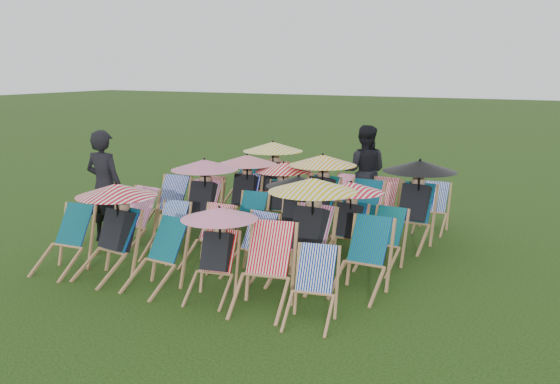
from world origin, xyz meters
The scene contains 33 objects.
ground centered at (0.00, 0.00, 0.00)m, with size 100.00×100.00×0.00m, color black.
deckchair_0 centered at (-2.02, -2.32, 0.46)m, with size 0.67×0.89×0.93m.
deckchair_1 centered at (-1.24, -2.17, 0.70)m, with size 1.12×1.19×1.33m.
deckchair_2 centered at (-0.38, -2.26, 0.45)m, with size 0.68×0.89×0.91m.
deckchair_3 centered at (0.49, -2.15, 0.62)m, with size 0.99×1.07×1.17m.
deckchair_4 centered at (1.22, -2.20, 0.50)m, with size 0.84×1.04×1.01m.
deckchair_5 centered at (1.91, -2.29, 0.42)m, with size 0.69×0.86×0.84m.
deckchair_6 centered at (-1.89, -1.08, 0.49)m, with size 0.76×0.98×0.98m.
deckchair_7 centered at (-1.15, -1.08, 0.42)m, with size 0.61×0.81×0.83m.
deckchair_8 centered at (-0.34, -1.10, 0.43)m, with size 0.59×0.81×0.87m.
deckchair_9 centered at (0.44, -1.18, 0.43)m, with size 0.64×0.83×0.85m.
deckchair_10 centered at (1.25, -1.07, 0.76)m, with size 1.22×1.27×1.44m.
deckchair_11 centered at (2.09, -1.13, 0.48)m, with size 0.65×0.89×0.96m.
deckchair_12 centered at (-2.06, 0.05, 0.49)m, with size 0.69×0.93×0.98m.
deckchair_13 centered at (-1.31, 0.08, 0.72)m, with size 1.15×1.24×1.36m.
deckchair_14 centered at (-0.37, 0.03, 0.43)m, with size 0.62×0.82×0.85m.
deckchair_15 centered at (0.49, 0.08, 0.65)m, with size 1.03×1.13×1.22m.
deckchair_16 centered at (1.33, 0.13, 0.63)m, with size 1.01×1.07×1.20m.
deckchair_17 centered at (1.97, -0.02, 0.43)m, with size 0.64×0.84×0.86m.
deckchair_18 centered at (-1.94, 1.13, 0.41)m, with size 0.58×0.78×0.82m.
deckchair_19 centered at (-1.12, 1.18, 0.69)m, with size 1.11×1.20×1.31m.
deckchair_20 centered at (-0.38, 1.23, 0.64)m, with size 1.03×1.12×1.22m.
deckchair_21 centered at (0.34, 1.27, 0.74)m, with size 1.19×1.25×1.41m.
deckchair_22 centered at (1.15, 1.16, 0.50)m, with size 0.70×0.95×1.00m.
deckchair_23 centered at (2.04, 1.31, 0.75)m, with size 1.20×1.26×1.43m.
deckchair_24 centered at (-1.90, 2.40, 0.48)m, with size 0.67×0.91×0.96m.
deckchair_25 centered at (-1.25, 2.34, 0.75)m, with size 1.20×1.28×1.43m.
deckchair_26 centered at (-0.32, 2.27, 0.41)m, with size 0.66×0.84×0.83m.
deckchair_27 centered at (0.29, 2.38, 0.43)m, with size 0.68×0.86×0.85m.
deckchair_28 centered at (1.15, 2.29, 0.43)m, with size 0.59×0.81×0.87m.
deckchair_29 centered at (2.07, 2.42, 0.42)m, with size 0.59×0.80×0.85m.
person_left centered at (-2.61, -0.83, 0.95)m, with size 0.69×0.45×1.90m, color black.
person_rear centered at (0.61, 2.88, 0.90)m, with size 0.88×0.68×1.81m, color black.
Camera 1 is at (4.79, -8.46, 2.93)m, focal length 40.00 mm.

